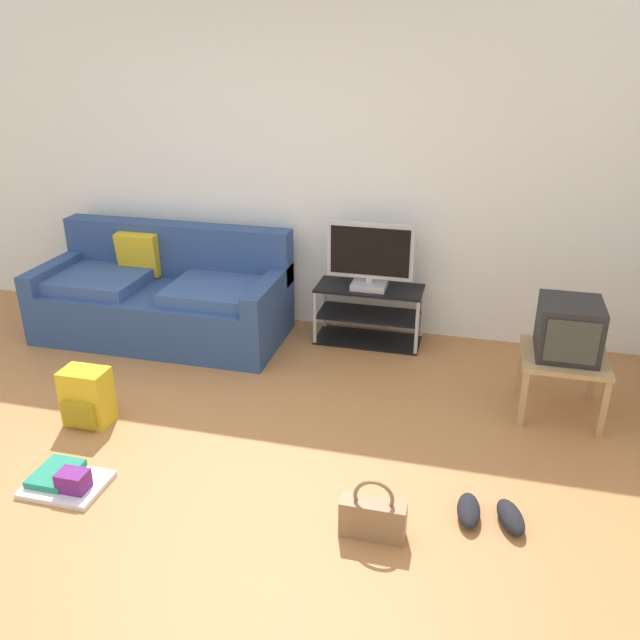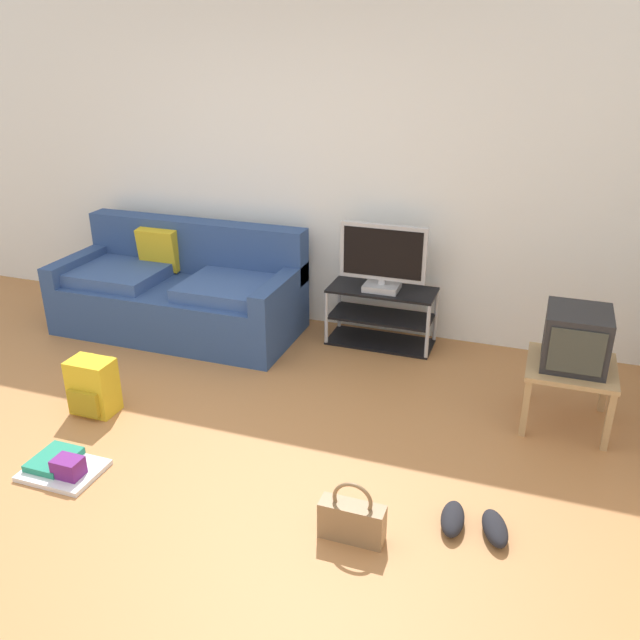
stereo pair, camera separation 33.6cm
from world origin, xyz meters
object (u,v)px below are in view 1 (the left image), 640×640
(couch, at_px, (164,297))
(handbag, at_px, (373,517))
(crt_tv, at_px, (569,329))
(sneakers_pair, at_px, (489,514))
(tv_stand, at_px, (369,314))
(side_table, at_px, (563,363))
(backpack, at_px, (87,397))
(flat_tv, at_px, (370,257))
(floor_tray, at_px, (65,481))

(couch, distance_m, handbag, 2.92)
(crt_tv, xyz_separation_m, handbag, (-0.98, -1.50, -0.48))
(crt_tv, height_order, sneakers_pair, crt_tv)
(tv_stand, relative_size, sneakers_pair, 2.24)
(side_table, xyz_separation_m, backpack, (-2.95, -0.89, -0.17))
(flat_tv, height_order, floor_tray, flat_tv)
(crt_tv, relative_size, handbag, 1.26)
(side_table, bearing_deg, couch, 170.62)
(flat_tv, bearing_deg, backpack, -132.83)
(backpack, bearing_deg, floor_tray, -49.58)
(floor_tray, bearing_deg, crt_tv, 29.64)
(handbag, bearing_deg, backpack, 163.27)
(handbag, xyz_separation_m, floor_tray, (-1.73, -0.04, -0.07))
(couch, bearing_deg, handbag, -43.34)
(flat_tv, distance_m, handbag, 2.37)
(side_table, height_order, crt_tv, crt_tv)
(tv_stand, bearing_deg, crt_tv, -28.06)
(flat_tv, height_order, sneakers_pair, flat_tv)
(flat_tv, height_order, backpack, flat_tv)
(backpack, bearing_deg, tv_stand, 67.11)
(tv_stand, relative_size, backpack, 2.26)
(couch, xyz_separation_m, handbag, (2.12, -2.00, -0.21))
(tv_stand, xyz_separation_m, flat_tv, (-0.00, -0.02, 0.50))
(tv_stand, xyz_separation_m, handbag, (0.44, -2.26, -0.12))
(tv_stand, distance_m, side_table, 1.63)
(couch, xyz_separation_m, flat_tv, (1.68, 0.24, 0.41))
(tv_stand, relative_size, crt_tv, 2.01)
(flat_tv, xyz_separation_m, handbag, (0.44, -2.24, -0.62))
(flat_tv, xyz_separation_m, floor_tray, (-1.29, -2.28, -0.69))
(couch, xyz_separation_m, backpack, (0.15, -1.41, -0.14))
(backpack, xyz_separation_m, floor_tray, (0.24, -0.63, -0.14))
(flat_tv, distance_m, floor_tray, 2.71)
(couch, distance_m, backpack, 1.42)
(crt_tv, bearing_deg, backpack, -162.86)
(backpack, distance_m, sneakers_pair, 2.56)
(side_table, height_order, floor_tray, side_table)
(handbag, bearing_deg, sneakers_pair, 24.26)
(flat_tv, bearing_deg, side_table, -27.86)
(crt_tv, bearing_deg, floor_tray, -150.36)
(flat_tv, distance_m, crt_tv, 1.61)
(handbag, bearing_deg, flat_tv, 101.15)
(sneakers_pair, distance_m, floor_tray, 2.32)
(couch, bearing_deg, sneakers_pair, -32.97)
(handbag, height_order, floor_tray, handbag)
(tv_stand, xyz_separation_m, crt_tv, (1.43, -0.76, 0.36))
(crt_tv, bearing_deg, side_table, -90.00)
(side_table, bearing_deg, backpack, -163.15)
(crt_tv, xyz_separation_m, backpack, (-2.95, -0.91, -0.41))
(handbag, bearing_deg, couch, 136.66)
(tv_stand, relative_size, handbag, 2.53)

